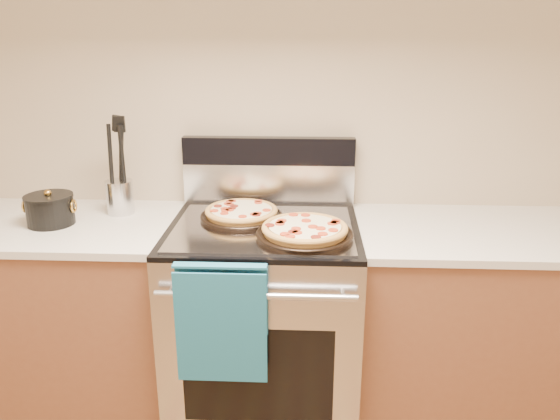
{
  "coord_description": "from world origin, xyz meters",
  "views": [
    {
      "loc": [
        0.17,
        -0.4,
        1.66
      ],
      "look_at": [
        0.07,
        1.55,
        1.02
      ],
      "focal_mm": 35.0,
      "sensor_mm": 36.0,
      "label": 1
    }
  ],
  "objects_px": {
    "pepperoni_pizza_back": "(241,213)",
    "pepperoni_pizza_front": "(305,231)",
    "range_body": "(265,329)",
    "utensil_crock": "(120,197)",
    "saucepan": "(50,211)"
  },
  "relations": [
    {
      "from": "pepperoni_pizza_front",
      "to": "utensil_crock",
      "type": "height_order",
      "value": "utensil_crock"
    },
    {
      "from": "pepperoni_pizza_back",
      "to": "pepperoni_pizza_front",
      "type": "distance_m",
      "value": 0.33
    },
    {
      "from": "range_body",
      "to": "pepperoni_pizza_back",
      "type": "height_order",
      "value": "pepperoni_pizza_back"
    },
    {
      "from": "utensil_crock",
      "to": "saucepan",
      "type": "xyz_separation_m",
      "value": [
        -0.24,
        -0.15,
        -0.02
      ]
    },
    {
      "from": "range_body",
      "to": "utensil_crock",
      "type": "height_order",
      "value": "utensil_crock"
    },
    {
      "from": "pepperoni_pizza_front",
      "to": "saucepan",
      "type": "xyz_separation_m",
      "value": [
        -1.04,
        0.14,
        0.02
      ]
    },
    {
      "from": "range_body",
      "to": "pepperoni_pizza_back",
      "type": "distance_m",
      "value": 0.51
    },
    {
      "from": "pepperoni_pizza_front",
      "to": "utensil_crock",
      "type": "xyz_separation_m",
      "value": [
        -0.8,
        0.29,
        0.03
      ]
    },
    {
      "from": "pepperoni_pizza_front",
      "to": "utensil_crock",
      "type": "bearing_deg",
      "value": 159.9
    },
    {
      "from": "range_body",
      "to": "saucepan",
      "type": "relative_size",
      "value": 4.84
    },
    {
      "from": "utensil_crock",
      "to": "saucepan",
      "type": "distance_m",
      "value": 0.28
    },
    {
      "from": "range_body",
      "to": "utensil_crock",
      "type": "distance_m",
      "value": 0.84
    },
    {
      "from": "range_body",
      "to": "saucepan",
      "type": "distance_m",
      "value": 1.01
    },
    {
      "from": "range_body",
      "to": "pepperoni_pizza_front",
      "type": "relative_size",
      "value": 2.49
    },
    {
      "from": "saucepan",
      "to": "pepperoni_pizza_back",
      "type": "bearing_deg",
      "value": 4.65
    }
  ]
}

